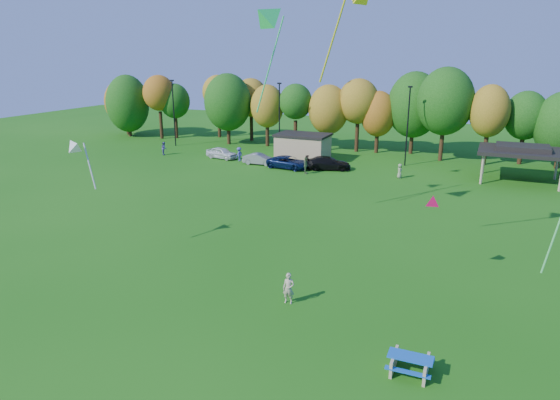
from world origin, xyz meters
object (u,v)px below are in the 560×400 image
at_px(car_c, 288,162).
at_px(car_b, 259,159).
at_px(kite_flyer, 289,288).
at_px(picnic_table, 410,363).
at_px(car_a, 222,153).
at_px(car_d, 328,163).

bearing_deg(car_c, car_b, 89.16).
distance_m(car_b, car_c, 3.95).
distance_m(kite_flyer, car_b, 33.87).
distance_m(kite_flyer, car_c, 31.73).
bearing_deg(kite_flyer, picnic_table, -33.39).
xyz_separation_m(kite_flyer, car_b, (-16.09, 29.81, -0.20)).
relative_size(car_a, car_c, 0.83).
relative_size(picnic_table, kite_flyer, 1.08).
distance_m(car_a, car_b, 5.93).
distance_m(picnic_table, kite_flyer, 7.76).
relative_size(car_b, car_d, 0.77).
xyz_separation_m(picnic_table, car_d, (-14.78, 34.08, 0.28)).
bearing_deg(car_a, car_c, -91.18).
xyz_separation_m(car_b, car_c, (3.92, -0.51, 0.05)).
bearing_deg(car_b, kite_flyer, -153.98).
bearing_deg(car_c, picnic_table, -143.30).
bearing_deg(car_d, car_c, 88.48).
height_order(picnic_table, car_b, car_b).
height_order(kite_flyer, car_b, kite_flyer).
distance_m(car_c, car_d, 4.47).
distance_m(car_b, car_d, 8.24).
distance_m(car_a, car_d, 14.02).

